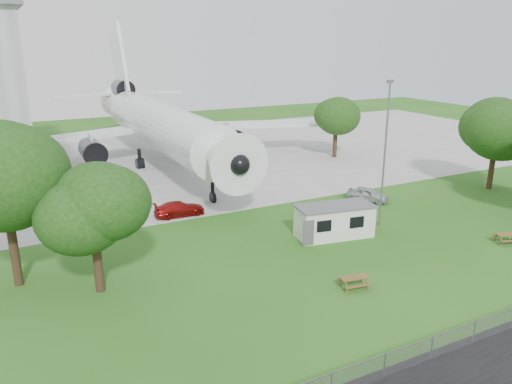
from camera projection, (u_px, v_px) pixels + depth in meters
name	position (u px, v px, depth m)	size (l,w,h in m)	color
ground	(346.00, 274.00, 33.61)	(160.00, 160.00, 0.00)	#3D7627
concrete_apron	(170.00, 159.00, 65.89)	(120.00, 46.00, 0.03)	#B7B7B2
airliner	(158.00, 123.00, 61.65)	(46.36, 47.73, 17.69)	white
site_cabin	(334.00, 221.00, 39.71)	(6.93, 3.68, 2.62)	silver
picnic_west	(353.00, 288.00, 31.78)	(1.80, 1.50, 0.76)	brown
picnic_east	(506.00, 243.00, 38.76)	(1.80, 1.50, 0.76)	brown
fence	(459.00, 349.00, 25.54)	(58.00, 0.04, 1.30)	gray
lamp_mast	(385.00, 156.00, 40.71)	(0.16, 0.16, 12.00)	slate
tree_west_big	(2.00, 172.00, 29.99)	(7.91, 7.91, 11.46)	#382619
tree_west_small	(92.00, 210.00, 29.83)	(6.57, 6.57, 8.69)	#382619
tree_east_back	(497.00, 128.00, 50.94)	(7.67, 7.67, 10.30)	#382619
tree_far_apron	(336.00, 115.00, 65.27)	(6.56, 6.56, 8.98)	#382619
car_ne_hatch	(368.00, 194.00, 48.61)	(1.60, 3.98, 1.35)	#A8AAB0
car_apron_van	(179.00, 209.00, 44.51)	(1.83, 4.50, 1.31)	maroon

